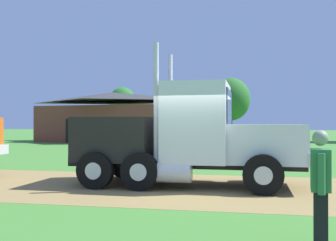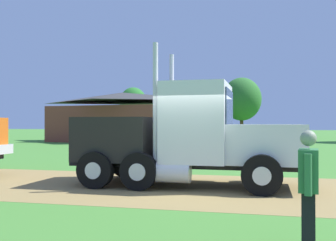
{
  "view_description": "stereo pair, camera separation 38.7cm",
  "coord_description": "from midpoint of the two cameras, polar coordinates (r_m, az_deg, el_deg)",
  "views": [
    {
      "loc": [
        1.46,
        -10.71,
        1.77
      ],
      "look_at": [
        -0.69,
        0.2,
        1.86
      ],
      "focal_mm": 42.08,
      "sensor_mm": 36.0,
      "label": 1
    },
    {
      "loc": [
        1.84,
        -10.63,
        1.77
      ],
      "look_at": [
        -0.69,
        0.2,
        1.86
      ],
      "focal_mm": 42.08,
      "sensor_mm": 36.0,
      "label": 2
    }
  ],
  "objects": [
    {
      "name": "tree_left",
      "position": [
        48.63,
        -4.85,
        2.61
      ],
      "size": [
        3.32,
        3.32,
        6.21
      ],
      "color": "#513823",
      "rests_on": "ground_plane"
    },
    {
      "name": "ground_plane",
      "position": [
        10.94,
        4.35,
        -9.75
      ],
      "size": [
        200.0,
        200.0,
        0.0
      ],
      "primitive_type": "plane",
      "color": "#458332"
    },
    {
      "name": "dirt_track",
      "position": [
        10.94,
        4.35,
        -9.73
      ],
      "size": [
        120.0,
        5.59,
        0.01
      ],
      "primitive_type": "cube",
      "color": "olive",
      "rests_on": "ground_plane"
    },
    {
      "name": "shed_building",
      "position": [
        39.1,
        -6.31,
        0.39
      ],
      "size": [
        14.03,
        9.71,
        4.84
      ],
      "color": "brown",
      "rests_on": "ground_plane"
    },
    {
      "name": "truck_foreground_white",
      "position": [
        11.33,
        3.56,
        -2.63
      ],
      "size": [
        6.7,
        2.8,
        3.95
      ],
      "color": "black",
      "rests_on": "ground_plane"
    },
    {
      "name": "tree_mid",
      "position": [
        50.57,
        10.83,
        3.04
      ],
      "size": [
        4.94,
        4.94,
        7.56
      ],
      "color": "#513823",
      "rests_on": "ground_plane"
    },
    {
      "name": "visitor_walking_mid",
      "position": [
        5.96,
        21.46,
        -8.64
      ],
      "size": [
        0.32,
        0.68,
        1.68
      ],
      "color": "#33723F",
      "rests_on": "ground_plane"
    }
  ]
}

